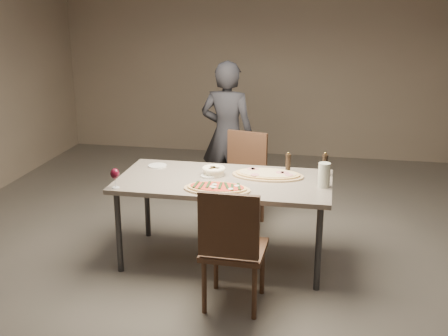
% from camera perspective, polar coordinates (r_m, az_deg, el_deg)
% --- Properties ---
extents(room, '(7.00, 7.00, 7.00)m').
position_cam_1_polar(room, '(4.57, -0.00, 6.59)').
color(room, '#5B554E').
rests_on(room, ground).
extents(dining_table, '(1.80, 0.90, 0.75)m').
position_cam_1_polar(dining_table, '(4.76, -0.00, -1.81)').
color(dining_table, gray).
rests_on(dining_table, ground).
extents(zucchini_pizza, '(0.54, 0.30, 0.05)m').
position_cam_1_polar(zucchini_pizza, '(4.47, -0.70, -2.07)').
color(zucchini_pizza, tan).
rests_on(zucchini_pizza, dining_table).
extents(ham_pizza, '(0.61, 0.34, 0.04)m').
position_cam_1_polar(ham_pizza, '(4.83, 4.47, -0.66)').
color(ham_pizza, tan).
rests_on(ham_pizza, dining_table).
extents(bread_basket, '(0.20, 0.20, 0.07)m').
position_cam_1_polar(bread_basket, '(4.84, -1.05, -0.23)').
color(bread_basket, '#F9EDCA').
rests_on(bread_basket, dining_table).
extents(oil_dish, '(0.13, 0.13, 0.02)m').
position_cam_1_polar(oil_dish, '(4.80, -1.59, -0.80)').
color(oil_dish, white).
rests_on(oil_dish, dining_table).
extents(pepper_mill_left, '(0.05, 0.05, 0.21)m').
position_cam_1_polar(pepper_mill_left, '(4.90, 10.21, 0.37)').
color(pepper_mill_left, black).
rests_on(pepper_mill_left, dining_table).
extents(pepper_mill_right, '(0.05, 0.05, 0.19)m').
position_cam_1_polar(pepper_mill_right, '(4.91, 6.53, 0.49)').
color(pepper_mill_right, black).
rests_on(pepper_mill_right, dining_table).
extents(carafe, '(0.10, 0.10, 0.20)m').
position_cam_1_polar(carafe, '(4.59, 10.13, -0.71)').
color(carafe, silver).
rests_on(carafe, dining_table).
extents(wine_glass, '(0.07, 0.07, 0.16)m').
position_cam_1_polar(wine_glass, '(4.58, -11.02, -0.64)').
color(wine_glass, silver).
rests_on(wine_glass, dining_table).
extents(side_plate, '(0.17, 0.17, 0.01)m').
position_cam_1_polar(side_plate, '(5.13, -6.78, 0.24)').
color(side_plate, white).
rests_on(side_plate, dining_table).
extents(chair_near, '(0.46, 0.46, 0.95)m').
position_cam_1_polar(chair_near, '(4.07, 0.81, -7.66)').
color(chair_near, '#422A1C').
rests_on(chair_near, ground).
extents(chair_far, '(0.53, 0.53, 0.93)m').
position_cam_1_polar(chair_far, '(5.63, 1.93, -0.59)').
color(chair_far, '#422A1C').
rests_on(chair_far, ground).
extents(diner, '(0.63, 0.46, 1.60)m').
position_cam_1_polar(diner, '(6.00, 0.34, 3.32)').
color(diner, black).
rests_on(diner, ground).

